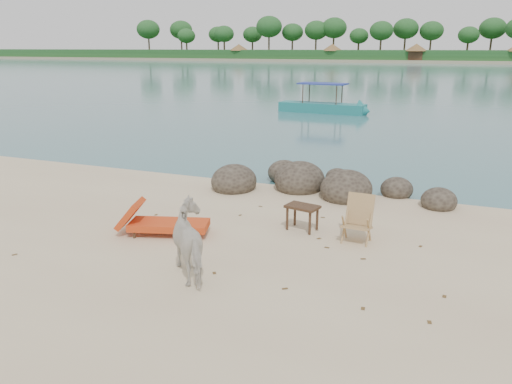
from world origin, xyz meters
TOP-DOWN VIEW (x-y plane):
  - water at (0.00, 90.00)m, footprint 400.00×400.00m
  - far_shore at (0.00, 170.00)m, footprint 420.00×90.00m
  - far_scenery at (0.03, 136.70)m, footprint 420.00×18.00m
  - boulders at (0.30, 5.76)m, footprint 6.47×2.98m
  - cow at (-0.16, -0.09)m, footprint 1.53×1.52m
  - side_table at (0.93, 2.72)m, footprint 0.77×0.58m
  - lounge_chair at (-1.61, 1.43)m, footprint 2.19×1.29m
  - deck_chair at (2.15, 2.47)m, footprint 0.63×0.69m
  - boat_near at (-3.96, 23.24)m, footprint 6.06×1.79m
  - dead_leaves at (0.67, 0.86)m, footprint 8.21×7.43m

SIDE VIEW (x-z plane):
  - water at x=0.00m, z-range 0.00..0.00m
  - far_shore at x=0.00m, z-range -0.70..0.70m
  - dead_leaves at x=0.67m, z-range 0.01..0.01m
  - boulders at x=0.30m, z-range -0.31..0.74m
  - side_table at x=0.93m, z-range 0.00..0.55m
  - lounge_chair at x=-1.61m, z-range 0.00..0.62m
  - deck_chair at x=2.15m, z-range 0.00..0.94m
  - cow at x=-0.16m, z-range 0.00..1.25m
  - boat_near at x=-3.96m, z-range 0.00..2.91m
  - far_scenery at x=0.03m, z-range -1.61..7.89m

